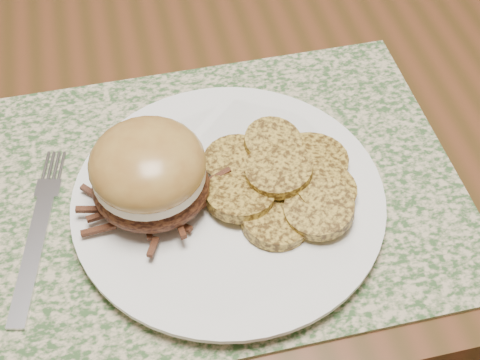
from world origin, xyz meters
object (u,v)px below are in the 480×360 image
dining_table (340,48)px  fork (38,231)px  dinner_plate (229,201)px  pork_sandwich (149,173)px

dining_table → fork: (-0.37, -0.27, 0.09)m
dinner_plate → fork: 0.17m
pork_sandwich → dinner_plate: bearing=13.1°
dinner_plate → dining_table: bearing=53.3°
dinner_plate → fork: bearing=176.8°
dining_table → dinner_plate: size_ratio=5.77×
dining_table → dinner_plate: (-0.21, -0.28, 0.09)m
pork_sandwich → fork: size_ratio=0.70×
fork → dinner_plate: bearing=9.9°
fork → pork_sandwich: bearing=13.3°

